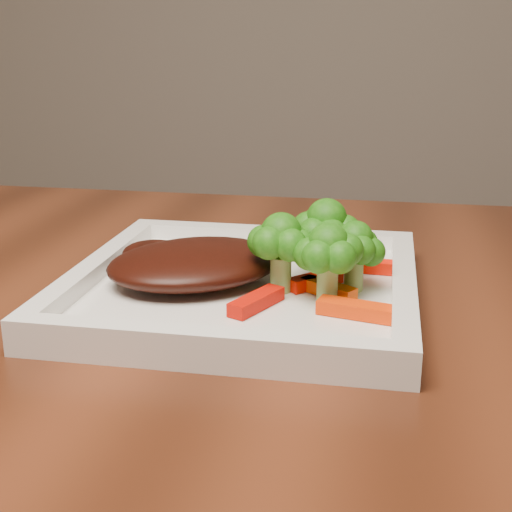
# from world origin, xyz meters

# --- Properties ---
(plate) EXTENTS (0.27, 0.27, 0.01)m
(plate) POSITION_xyz_m (-0.47, 0.05, 0.76)
(plate) COLOR white
(plate) RESTS_ON dining_table
(steak) EXTENTS (0.18, 0.18, 0.03)m
(steak) POSITION_xyz_m (-0.51, 0.06, 0.78)
(steak) COLOR #340D07
(steak) RESTS_ON plate
(broccoli_0) EXTENTS (0.07, 0.07, 0.07)m
(broccoli_0) POSITION_xyz_m (-0.41, 0.09, 0.80)
(broccoli_0) COLOR #126E15
(broccoli_0) RESTS_ON plate
(broccoli_1) EXTENTS (0.06, 0.06, 0.06)m
(broccoli_1) POSITION_xyz_m (-0.38, 0.06, 0.79)
(broccoli_1) COLOR #1D7313
(broccoli_1) RESTS_ON plate
(broccoli_2) EXTENTS (0.06, 0.06, 0.06)m
(broccoli_2) POSITION_xyz_m (-0.40, 0.03, 0.79)
(broccoli_2) COLOR #167413
(broccoli_2) RESTS_ON plate
(broccoli_3) EXTENTS (0.06, 0.06, 0.06)m
(broccoli_3) POSITION_xyz_m (-0.44, 0.05, 0.79)
(broccoli_3) COLOR #1B6C12
(broccoli_3) RESTS_ON plate
(carrot_1) EXTENTS (0.06, 0.03, 0.01)m
(carrot_1) POSITION_xyz_m (-0.38, 0.00, 0.77)
(carrot_1) COLOR #F23503
(carrot_1) RESTS_ON plate
(carrot_2) EXTENTS (0.04, 0.05, 0.01)m
(carrot_2) POSITION_xyz_m (-0.45, 0.01, 0.77)
(carrot_2) COLOR red
(carrot_2) RESTS_ON plate
(carrot_3) EXTENTS (0.05, 0.02, 0.01)m
(carrot_3) POSITION_xyz_m (-0.37, 0.11, 0.77)
(carrot_3) COLOR #FF1604
(carrot_3) RESTS_ON plate
(carrot_5) EXTENTS (0.05, 0.04, 0.01)m
(carrot_5) POSITION_xyz_m (-0.40, 0.04, 0.77)
(carrot_5) COLOR #FF4C04
(carrot_5) RESTS_ON plate
(carrot_6) EXTENTS (0.04, 0.04, 0.01)m
(carrot_6) POSITION_xyz_m (-0.41, 0.06, 0.77)
(carrot_6) COLOR #FF1904
(carrot_6) RESTS_ON plate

